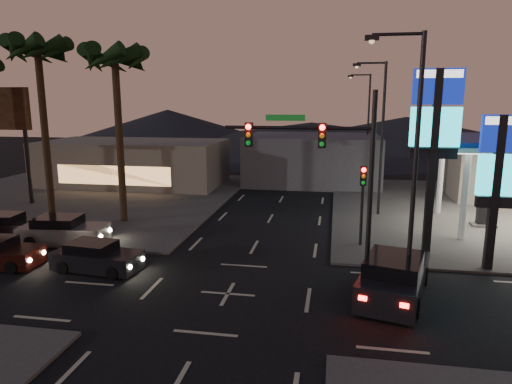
% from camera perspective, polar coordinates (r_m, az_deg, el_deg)
% --- Properties ---
extents(ground, '(140.00, 140.00, 0.00)m').
position_cam_1_polar(ground, '(18.69, -3.55, -12.59)').
color(ground, black).
rests_on(ground, ground).
extents(corner_lot_ne, '(24.00, 24.00, 0.12)m').
position_cam_1_polar(corner_lot_ne, '(35.52, 29.34, -2.33)').
color(corner_lot_ne, '#47443F').
rests_on(corner_lot_ne, ground).
extents(corner_lot_nw, '(24.00, 24.00, 0.12)m').
position_cam_1_polar(corner_lot_nw, '(39.00, -21.24, -0.52)').
color(corner_lot_nw, '#47443F').
rests_on(corner_lot_nw, ground).
extents(pylon_sign_tall, '(2.20, 0.35, 9.00)m').
position_cam_1_polar(pylon_sign_tall, '(22.57, 21.48, 7.57)').
color(pylon_sign_tall, black).
rests_on(pylon_sign_tall, ground).
extents(pylon_sign_short, '(1.60, 0.35, 7.00)m').
position_cam_1_polar(pylon_sign_short, '(22.40, 27.93, 2.53)').
color(pylon_sign_short, black).
rests_on(pylon_sign_short, ground).
extents(traffic_signal_mast, '(6.10, 0.39, 8.00)m').
position_cam_1_polar(traffic_signal_mast, '(18.73, 8.97, 4.00)').
color(traffic_signal_mast, black).
rests_on(traffic_signal_mast, ground).
extents(pedestal_signal, '(0.32, 0.39, 4.30)m').
position_cam_1_polar(pedestal_signal, '(24.08, 13.19, -0.09)').
color(pedestal_signal, black).
rests_on(pedestal_signal, ground).
extents(streetlight_near, '(2.14, 0.25, 10.00)m').
position_cam_1_polar(streetlight_near, '(17.90, 18.75, 4.77)').
color(streetlight_near, black).
rests_on(streetlight_near, ground).
extents(streetlight_mid, '(2.14, 0.25, 10.00)m').
position_cam_1_polar(streetlight_mid, '(30.77, 15.16, 7.51)').
color(streetlight_mid, black).
rests_on(streetlight_mid, ground).
extents(streetlight_far, '(2.14, 0.25, 10.00)m').
position_cam_1_polar(streetlight_far, '(44.72, 13.60, 8.68)').
color(streetlight_far, black).
rests_on(streetlight_far, ground).
extents(palm_a, '(4.41, 4.41, 10.86)m').
position_cam_1_polar(palm_a, '(29.23, -17.17, 14.50)').
color(palm_a, black).
rests_on(palm_a, ground).
extents(palm_b, '(4.41, 4.41, 11.46)m').
position_cam_1_polar(palm_b, '(31.82, -25.55, 14.61)').
color(palm_b, black).
rests_on(palm_b, ground).
extents(building_far_west, '(16.00, 8.00, 4.00)m').
position_cam_1_polar(building_far_west, '(42.97, -15.03, 3.53)').
color(building_far_west, '#726B5B').
rests_on(building_far_west, ground).
extents(building_far_mid, '(12.00, 9.00, 4.40)m').
position_cam_1_polar(building_far_mid, '(42.98, 7.13, 4.11)').
color(building_far_mid, '#4C4C51').
rests_on(building_far_mid, ground).
extents(hill_left, '(40.00, 40.00, 6.00)m').
position_cam_1_polar(hill_left, '(82.05, -10.93, 7.99)').
color(hill_left, black).
rests_on(hill_left, ground).
extents(hill_right, '(50.00, 50.00, 5.00)m').
position_cam_1_polar(hill_right, '(77.54, 18.17, 7.08)').
color(hill_right, black).
rests_on(hill_right, ground).
extents(hill_center, '(60.00, 60.00, 4.00)m').
position_cam_1_polar(hill_center, '(76.90, 6.94, 7.15)').
color(hill_center, black).
rests_on(hill_center, ground).
extents(car_lane_a_front, '(4.17, 2.04, 1.32)m').
position_cam_1_polar(car_lane_a_front, '(22.08, -19.33, -7.70)').
color(car_lane_a_front, black).
rests_on(car_lane_a_front, ground).
extents(car_lane_b_front, '(4.76, 2.34, 1.51)m').
position_cam_1_polar(car_lane_b_front, '(26.63, -22.97, -4.53)').
color(car_lane_b_front, '#5B5C5E').
rests_on(car_lane_b_front, ground).
extents(car_lane_b_mid, '(4.21, 2.03, 1.34)m').
position_cam_1_polar(car_lane_b_mid, '(29.38, -28.79, -3.77)').
color(car_lane_b_mid, black).
rests_on(car_lane_b_mid, ground).
extents(suv_station, '(3.41, 5.52, 1.72)m').
position_cam_1_polar(suv_station, '(18.94, 16.87, -10.14)').
color(suv_station, black).
rests_on(suv_station, ground).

